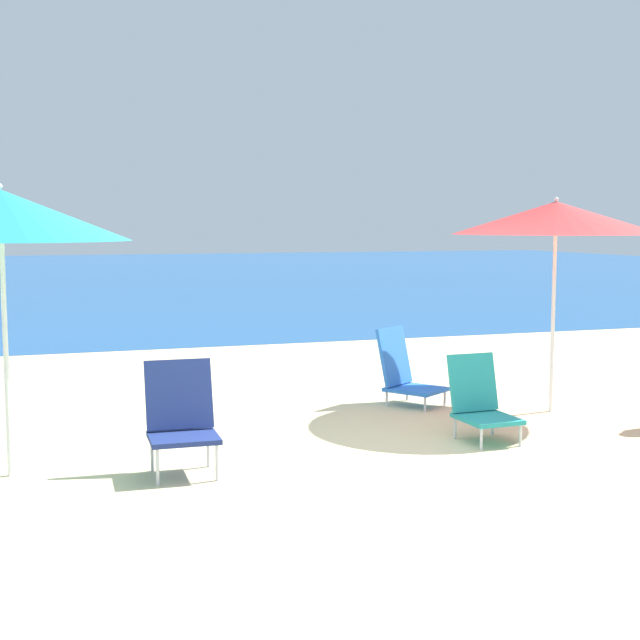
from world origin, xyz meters
TOP-DOWN VIEW (x-y plane):
  - ground_plane at (0.00, 0.00)m, footprint 60.00×60.00m
  - sea_water at (0.00, 26.38)m, footprint 60.00×40.00m
  - beach_umbrella_teal at (-2.68, 0.28)m, footprint 1.79×1.79m
  - beach_umbrella_red at (2.21, 0.94)m, footprint 1.94×1.94m
  - beach_chair_navy at (-1.50, -0.01)m, footprint 0.51×0.55m
  - beach_chair_blue at (1.02, 1.70)m, footprint 0.70×0.74m
  - beach_chair_teal at (1.03, 0.18)m, footprint 0.45×0.58m

SIDE VIEW (x-z plane):
  - ground_plane at x=0.00m, z-range 0.00..0.00m
  - sea_water at x=0.00m, z-range 0.00..0.01m
  - beach_chair_teal at x=1.03m, z-range -0.03..0.67m
  - beach_chair_blue at x=1.02m, z-range -0.06..0.71m
  - beach_chair_navy at x=-1.50m, z-range 0.01..0.81m
  - beach_umbrella_red at x=2.21m, z-range 0.82..2.86m
  - beach_umbrella_teal at x=-2.68m, z-range 0.81..2.88m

